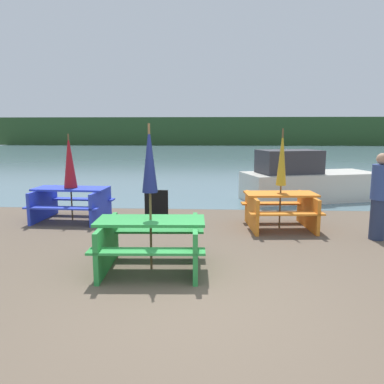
{
  "coord_description": "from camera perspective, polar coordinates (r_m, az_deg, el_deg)",
  "views": [
    {
      "loc": [
        0.19,
        -4.27,
        2.14
      ],
      "look_at": [
        -0.22,
        3.51,
        0.85
      ],
      "focal_mm": 35.0,
      "sensor_mm": 36.0,
      "label": 1
    }
  ],
  "objects": [
    {
      "name": "ground_plane",
      "position": [
        4.78,
        0.45,
        -17.19
      ],
      "size": [
        60.0,
        60.0,
        0.0
      ],
      "primitive_type": "plane",
      "color": "brown"
    },
    {
      "name": "umbrella_navy",
      "position": [
        5.63,
        -6.5,
        4.84
      ],
      "size": [
        0.24,
        0.24,
        2.24
      ],
      "color": "brown",
      "rests_on": "ground_plane"
    },
    {
      "name": "person",
      "position": [
        8.16,
        26.66,
        -0.64
      ],
      "size": [
        0.34,
        0.34,
        1.71
      ],
      "color": "#283351",
      "rests_on": "ground_plane"
    },
    {
      "name": "umbrella_gold",
      "position": [
        8.31,
        13.54,
        5.04
      ],
      "size": [
        0.22,
        0.22,
        2.18
      ],
      "color": "brown",
      "rests_on": "ground_plane"
    },
    {
      "name": "umbrella_crimson",
      "position": [
        9.3,
        -18.17,
        4.47
      ],
      "size": [
        0.31,
        0.31,
        2.06
      ],
      "color": "brown",
      "rests_on": "ground_plane"
    },
    {
      "name": "signboard",
      "position": [
        8.88,
        -5.44,
        -2.11
      ],
      "size": [
        0.55,
        0.08,
        0.75
      ],
      "color": "black",
      "rests_on": "ground_plane"
    },
    {
      "name": "far_treeline",
      "position": [
        55.02,
        2.87,
        9.23
      ],
      "size": [
        80.0,
        1.6,
        4.0
      ],
      "color": "#284723",
      "rests_on": "water"
    },
    {
      "name": "picnic_table_green",
      "position": [
        5.86,
        -6.27,
        -7.17
      ],
      "size": [
        1.71,
        1.45,
        0.79
      ],
      "rotation": [
        0.0,
        0.0,
        0.05
      ],
      "color": "green",
      "rests_on": "ground_plane"
    },
    {
      "name": "picnic_table_blue",
      "position": [
        9.43,
        -17.87,
        -1.29
      ],
      "size": [
        1.79,
        1.46,
        0.79
      ],
      "rotation": [
        0.0,
        0.0,
        -0.05
      ],
      "color": "blue",
      "rests_on": "ground_plane"
    },
    {
      "name": "boat",
      "position": [
        12.06,
        16.89,
        1.57
      ],
      "size": [
        4.34,
        2.66,
        1.55
      ],
      "rotation": [
        0.0,
        0.0,
        0.28
      ],
      "color": "beige",
      "rests_on": "water"
    },
    {
      "name": "water",
      "position": [
        35.09,
        2.73,
        5.88
      ],
      "size": [
        60.0,
        50.0,
        0.0
      ],
      "color": "slate",
      "rests_on": "ground_plane"
    },
    {
      "name": "picnic_table_orange",
      "position": [
        8.45,
        13.26,
        -2.28
      ],
      "size": [
        1.63,
        1.49,
        0.79
      ],
      "rotation": [
        0.0,
        0.0,
        0.07
      ],
      "color": "orange",
      "rests_on": "ground_plane"
    }
  ]
}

